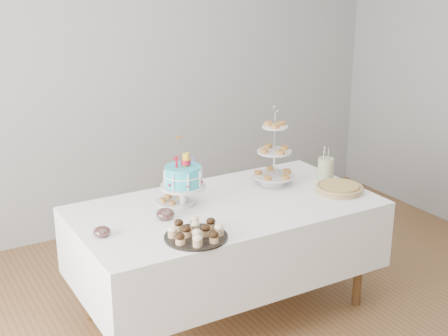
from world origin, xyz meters
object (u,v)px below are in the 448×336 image
birthday_cake (183,187)px  cupcake_tray (196,231)px  table (226,238)px  tiered_stand (274,152)px  pie (339,188)px  jam_bowl_a (102,232)px  plate_stack (272,179)px  utensil_pitcher (326,168)px  pastry_plate (174,200)px  jam_bowl_b (165,214)px

birthday_cake → cupcake_tray: birthday_cake is taller
birthday_cake → table: bearing=-18.2°
tiered_stand → pie: bearing=-49.9°
pie → jam_bowl_a: 1.62m
pie → plate_stack: (-0.29, 0.36, 0.01)m
birthday_cake → pie: birthday_cake is taller
tiered_stand → cupcake_tray: bearing=-149.8°
tiered_stand → jam_bowl_a: bearing=-170.4°
table → utensil_pitcher: (0.84, 0.05, 0.31)m
table → birthday_cake: size_ratio=4.33×
plate_stack → pastry_plate: 0.75m
cupcake_tray → tiered_stand: (0.87, 0.51, 0.19)m
cupcake_tray → plate_stack: cupcake_tray is taller
table → tiered_stand: tiered_stand is taller
table → cupcake_tray: bearing=-139.0°
plate_stack → utensil_pitcher: (0.36, -0.13, 0.05)m
cupcake_tray → pastry_plate: 0.56m
table → cupcake_tray: size_ratio=5.34×
plate_stack → cupcake_tray: bearing=-149.1°
utensil_pitcher → birthday_cake: bearing=-172.0°
table → utensil_pitcher: utensil_pitcher is taller
jam_bowl_b → plate_stack: bearing=11.9°
pie → pastry_plate: bearing=159.6°
pie → utensil_pitcher: 0.25m
table → plate_stack: size_ratio=10.67×
cupcake_tray → jam_bowl_a: 0.53m
table → cupcake_tray: 0.59m
tiered_stand → plate_stack: tiered_stand is taller
cupcake_tray → jam_bowl_b: bearing=95.7°
birthday_cake → tiered_stand: tiered_stand is taller
birthday_cake → utensil_pitcher: birthday_cake is taller
table → plate_stack: plate_stack is taller
cupcake_tray → utensil_pitcher: bearing=17.7°
jam_bowl_b → utensil_pitcher: (1.27, 0.06, 0.06)m
cupcake_tray → utensil_pitcher: (1.23, 0.39, 0.05)m
tiered_stand → jam_bowl_b: bearing=-169.0°
pie → table: bearing=166.7°
tiered_stand → utensil_pitcher: tiered_stand is taller
birthday_cake → utensil_pitcher: 1.08m
pie → tiered_stand: size_ratio=0.57×
cupcake_tray → plate_stack: (0.87, 0.52, -0.00)m
cupcake_tray → jam_bowl_a: bearing=147.5°
pastry_plate → jam_bowl_b: jam_bowl_b is taller
table → birthday_cake: birthday_cake is taller
table → utensil_pitcher: 0.90m
jam_bowl_a → utensil_pitcher: 1.68m
tiered_stand → plate_stack: (-0.00, 0.01, -0.20)m
jam_bowl_a → jam_bowl_b: (0.41, 0.05, 0.00)m
cupcake_tray → utensil_pitcher: size_ratio=1.46×
cupcake_tray → pie: bearing=7.7°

